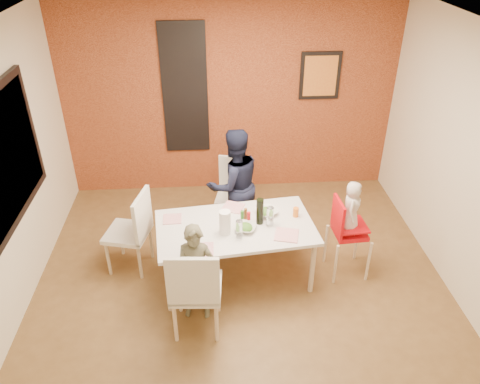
{
  "coord_description": "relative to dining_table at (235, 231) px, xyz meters",
  "views": [
    {
      "loc": [
        -0.28,
        -3.81,
        3.56
      ],
      "look_at": [
        0.0,
        0.3,
        1.05
      ],
      "focal_mm": 35.0,
      "sensor_mm": 36.0,
      "label": 1
    }
  ],
  "objects": [
    {
      "name": "ground",
      "position": [
        0.06,
        -0.21,
        -0.63
      ],
      "size": [
        4.5,
        4.5,
        0.0
      ],
      "primitive_type": "plane",
      "color": "brown",
      "rests_on": "ground"
    },
    {
      "name": "ceiling",
      "position": [
        0.06,
        -0.21,
        2.07
      ],
      "size": [
        4.5,
        4.5,
        0.02
      ],
      "primitive_type": "cube",
      "color": "silver",
      "rests_on": "wall_back"
    },
    {
      "name": "wall_back",
      "position": [
        0.06,
        2.04,
        0.72
      ],
      "size": [
        4.5,
        0.02,
        2.7
      ],
      "primitive_type": "cube",
      "color": "beige",
      "rests_on": "ground"
    },
    {
      "name": "wall_right",
      "position": [
        2.31,
        -0.21,
        0.72
      ],
      "size": [
        0.02,
        4.5,
        2.7
      ],
      "primitive_type": "cube",
      "color": "beige",
      "rests_on": "ground"
    },
    {
      "name": "brick_accent_wall",
      "position": [
        0.06,
        2.02,
        0.72
      ],
      "size": [
        4.5,
        0.02,
        2.7
      ],
      "primitive_type": "cube",
      "color": "maroon",
      "rests_on": "ground"
    },
    {
      "name": "picture_window_frame",
      "position": [
        -2.16,
        -0.01,
        0.92
      ],
      "size": [
        0.05,
        1.7,
        1.3
      ],
      "primitive_type": "cube",
      "color": "black",
      "rests_on": "wall_left"
    },
    {
      "name": "picture_window_pane",
      "position": [
        -2.15,
        -0.01,
        0.92
      ],
      "size": [
        0.02,
        1.55,
        1.15
      ],
      "primitive_type": "cube",
      "color": "black",
      "rests_on": "wall_left"
    },
    {
      "name": "glassblock_strip",
      "position": [
        -0.54,
        2.01,
        0.87
      ],
      "size": [
        0.55,
        0.03,
        1.7
      ],
      "primitive_type": "cube",
      "color": "silver",
      "rests_on": "wall_back"
    },
    {
      "name": "glassblock_surround",
      "position": [
        -0.54,
        2.0,
        0.87
      ],
      "size": [
        0.6,
        0.03,
        1.76
      ],
      "primitive_type": "cube",
      "color": "black",
      "rests_on": "wall_back"
    },
    {
      "name": "art_print_frame",
      "position": [
        1.26,
        2.0,
        1.02
      ],
      "size": [
        0.54,
        0.03,
        0.64
      ],
      "primitive_type": "cube",
      "color": "black",
      "rests_on": "wall_back"
    },
    {
      "name": "art_print_canvas",
      "position": [
        1.26,
        1.99,
        1.02
      ],
      "size": [
        0.44,
        0.01,
        0.54
      ],
      "primitive_type": "cube",
      "color": "orange",
      "rests_on": "wall_back"
    },
    {
      "name": "dining_table",
      "position": [
        0.0,
        0.0,
        0.0
      ],
      "size": [
        1.75,
        1.1,
        0.69
      ],
      "rotation": [
        0.0,
        0.0,
        0.11
      ],
      "color": "silver",
      "rests_on": "ground"
    },
    {
      "name": "chair_near",
      "position": [
        -0.42,
        -0.79,
        -0.05
      ],
      "size": [
        0.5,
        0.5,
        1.02
      ],
      "rotation": [
        0.0,
        0.0,
        3.07
      ],
      "color": "silver",
      "rests_on": "ground"
    },
    {
      "name": "chair_far",
      "position": [
        0.05,
        1.06,
        -0.12
      ],
      "size": [
        0.5,
        0.5,
        0.91
      ],
      "rotation": [
        0.0,
        0.0,
        -0.2
      ],
      "color": "white",
      "rests_on": "ground"
    },
    {
      "name": "chair_left",
      "position": [
        -1.11,
        0.25,
        -0.08
      ],
      "size": [
        0.55,
        0.55,
        0.98
      ],
      "rotation": [
        0.0,
        0.0,
        4.47
      ],
      "color": "white",
      "rests_on": "ground"
    },
    {
      "name": "high_chair",
      "position": [
        1.2,
        0.01,
        -0.05
      ],
      "size": [
        0.43,
        0.43,
        0.95
      ],
      "rotation": [
        0.0,
        0.0,
        1.64
      ],
      "color": "red",
      "rests_on": "ground"
    },
    {
      "name": "child_near",
      "position": [
        -0.42,
        -0.54,
        -0.09
      ],
      "size": [
        0.41,
        0.29,
        1.07
      ],
      "primitive_type": "imported",
      "rotation": [
        0.0,
        0.0,
        -0.1
      ],
      "color": "brown",
      "rests_on": "ground"
    },
    {
      "name": "child_far",
      "position": [
        0.03,
        0.82,
        0.09
      ],
      "size": [
        0.84,
        0.76,
        1.43
      ],
      "primitive_type": "imported",
      "rotation": [
        0.0,
        0.0,
        3.52
      ],
      "color": "black",
      "rests_on": "ground"
    },
    {
      "name": "toddler",
      "position": [
        1.23,
        0.01,
        0.23
      ],
      "size": [
        0.28,
        0.34,
        0.6
      ],
      "primitive_type": "imported",
      "rotation": [
        0.0,
        0.0,
        1.23
      ],
      "color": "beige",
      "rests_on": "high_chair"
    },
    {
      "name": "plate_near_left",
      "position": [
        -0.36,
        -0.39,
        0.07
      ],
      "size": [
        0.24,
        0.24,
        0.01
      ],
      "primitive_type": "cube",
      "rotation": [
        0.0,
        0.0,
        -0.03
      ],
      "color": "white",
      "rests_on": "dining_table"
    },
    {
      "name": "plate_far_mid",
      "position": [
        -0.0,
        0.36,
        0.07
      ],
      "size": [
        0.28,
        0.28,
        0.01
      ],
      "primitive_type": "cube",
      "rotation": [
        0.0,
        0.0,
        -0.39
      ],
      "color": "white",
      "rests_on": "dining_table"
    },
    {
      "name": "plate_near_right",
      "position": [
        0.51,
        -0.2,
        0.07
      ],
      "size": [
        0.29,
        0.29,
        0.01
      ],
      "primitive_type": "cube",
      "rotation": [
        0.0,
        0.0,
        -0.25
      ],
      "color": "white",
      "rests_on": "dining_table"
    },
    {
      "name": "plate_far_left",
      "position": [
        -0.67,
        0.17,
        0.07
      ],
      "size": [
        0.2,
        0.2,
        0.01
      ],
      "primitive_type": "cube",
      "rotation": [
        0.0,
        0.0,
        0.03
      ],
      "color": "white",
      "rests_on": "dining_table"
    },
    {
      "name": "salad_bowl_a",
      "position": [
        0.1,
        -0.07,
        0.09
      ],
      "size": [
        0.28,
        0.28,
        0.05
      ],
      "primitive_type": "imported",
      "rotation": [
        0.0,
        0.0,
        -0.35
      ],
      "color": "white",
      "rests_on": "dining_table"
    },
    {
      "name": "salad_bowl_b",
      "position": [
        0.35,
        0.2,
        0.09
      ],
      "size": [
        0.31,
        0.31,
        0.06
      ],
      "primitive_type": "imported",
      "rotation": [
        0.0,
        0.0,
        0.43
      ],
      "color": "white",
      "rests_on": "dining_table"
    },
    {
      "name": "wine_bottle",
      "position": [
        0.26,
        0.04,
        0.21
      ],
      "size": [
        0.08,
        0.08,
        0.29
      ],
      "primitive_type": "cylinder",
      "color": "black",
      "rests_on": "dining_table"
    },
    {
      "name": "wine_glass_a",
      "position": [
        0.03,
        -0.2,
        0.16
      ],
      "size": [
        0.07,
        0.07,
        0.2
      ],
      "primitive_type": "cylinder",
      "color": "white",
      "rests_on": "dining_table"
    },
    {
      "name": "wine_glass_b",
      "position": [
        0.36,
        -0.01,
        0.17
      ],
      "size": [
        0.08,
        0.08,
        0.22
      ],
      "primitive_type": "cylinder",
      "color": "white",
      "rests_on": "dining_table"
    },
    {
      "name": "paper_towel_roll",
      "position": [
        -0.11,
        -0.12,
        0.19
      ],
      "size": [
        0.12,
        0.12,
        0.26
      ],
      "primitive_type": "cylinder",
      "color": "white",
      "rests_on": "dining_table"
    },
    {
      "name": "condiment_red",
      "position": [
        0.14,
        0.04,
        0.13
      ],
      "size": [
        0.04,
        0.04,
        0.14
      ],
      "primitive_type": "cylinder",
      "color": "red",
      "rests_on": "dining_table"
    },
    {
      "name": "condiment_green",
      "position": [
        0.08,
        0.07,
        0.13
      ],
      "size": [
        0.04,
        0.04,
        0.14
      ],
      "primitive_type": "cylinder",
      "color": "#316D24",
      "rests_on": "dining_table"
    },
    {
      "name": "condiment_brown",
      "position": [
        0.12,
        0.11,
        0.13
      ],
      "size": [
        0.04,
        0.04,
        0.14
      ],
      "primitive_type": "cylinder",
      "color": "brown",
      "rests_on": "dining_table"
    },
    {
      "name": "sippy_cup",
      "position": [
        0.66,
        0.14,
        0.11
      ],
      "size": [
        0.06,
        0.06,
        0.11
      ],
      "primitive_type": "cylinder",
      "color": "orange",
      "rests_on": "dining_table"
    }
  ]
}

